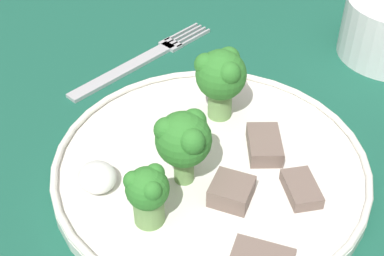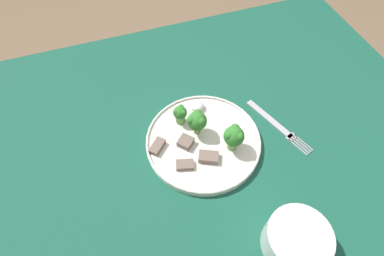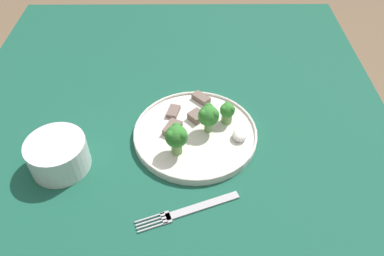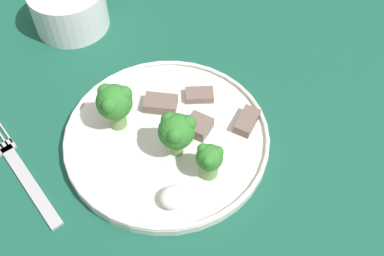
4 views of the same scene
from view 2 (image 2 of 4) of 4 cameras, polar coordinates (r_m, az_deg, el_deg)
ground_plane at (r=1.38m, az=1.62°, el=-21.11°), size 8.00×8.00×0.00m
table at (r=0.77m, az=2.77°, el=-9.80°), size 1.20×0.99×0.75m
dinner_plate at (r=0.69m, az=2.16°, el=-2.49°), size 0.27×0.27×0.02m
fork at (r=0.76m, az=15.90°, el=0.47°), size 0.09×0.19×0.00m
cream_bowl at (r=0.61m, az=19.14°, el=-19.61°), size 0.12×0.12×0.07m
broccoli_floret_near_rim_left at (r=0.67m, az=0.88°, el=1.33°), size 0.05×0.04×0.07m
broccoli_floret_center_left at (r=0.65m, az=7.97°, el=-1.61°), size 0.05×0.05×0.07m
broccoli_floret_back_left at (r=0.70m, az=-2.27°, el=2.76°), size 0.03×0.03×0.05m
meat_slice_front_slice at (r=0.66m, az=-1.50°, el=-6.68°), size 0.04×0.03×0.01m
meat_slice_middle_slice at (r=0.68m, az=-1.22°, el=-2.71°), size 0.04×0.04×0.02m
meat_slice_rear_slice at (r=0.68m, az=-6.62°, el=-3.49°), size 0.05×0.05×0.01m
meat_slice_edge_slice at (r=0.66m, az=3.04°, el=-5.90°), size 0.05×0.04×0.01m
sauce_dollop at (r=0.74m, az=1.00°, el=4.18°), size 0.03×0.03×0.02m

